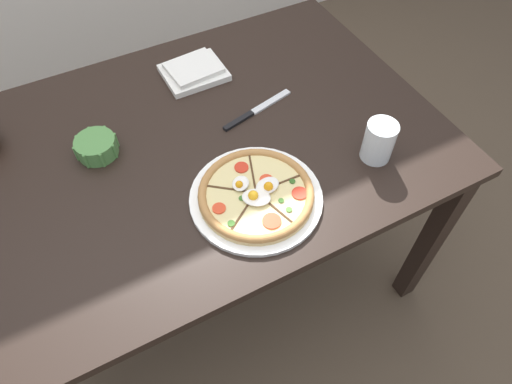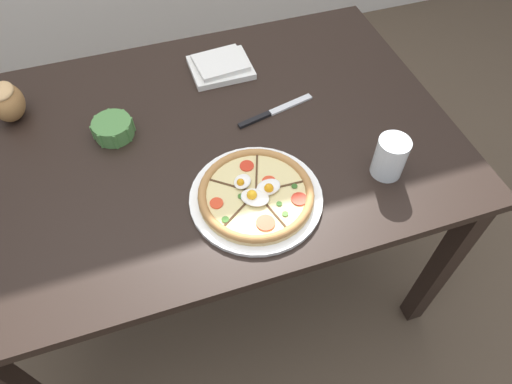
{
  "view_description": "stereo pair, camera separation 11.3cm",
  "coord_description": "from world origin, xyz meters",
  "px_view_note": "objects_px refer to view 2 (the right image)",
  "views": [
    {
      "loc": [
        -0.26,
        -0.86,
        1.71
      ],
      "look_at": [
        0.06,
        -0.26,
        0.81
      ],
      "focal_mm": 32.0,
      "sensor_mm": 36.0,
      "label": 1
    },
    {
      "loc": [
        -0.15,
        -0.9,
        1.71
      ],
      "look_at": [
        0.06,
        -0.26,
        0.81
      ],
      "focal_mm": 32.0,
      "sensor_mm": 36.0,
      "label": 2
    }
  ],
  "objects_px": {
    "pizza": "(256,195)",
    "napkin_folded": "(221,66)",
    "ramekin_bowl": "(113,128)",
    "water_glass": "(390,159)",
    "bread_piece_near": "(7,101)",
    "knife_main": "(275,111)",
    "dining_table": "(210,158)"
  },
  "relations": [
    {
      "from": "pizza",
      "to": "napkin_folded",
      "type": "height_order",
      "value": "pizza"
    },
    {
      "from": "ramekin_bowl",
      "to": "napkin_folded",
      "type": "height_order",
      "value": "ramekin_bowl"
    },
    {
      "from": "napkin_folded",
      "to": "water_glass",
      "type": "relative_size",
      "value": 1.66
    },
    {
      "from": "bread_piece_near",
      "to": "water_glass",
      "type": "height_order",
      "value": "water_glass"
    },
    {
      "from": "pizza",
      "to": "napkin_folded",
      "type": "distance_m",
      "value": 0.53
    },
    {
      "from": "ramekin_bowl",
      "to": "knife_main",
      "type": "xyz_separation_m",
      "value": [
        0.46,
        -0.05,
        -0.02
      ]
    },
    {
      "from": "bread_piece_near",
      "to": "knife_main",
      "type": "distance_m",
      "value": 0.76
    },
    {
      "from": "pizza",
      "to": "water_glass",
      "type": "height_order",
      "value": "water_glass"
    },
    {
      "from": "water_glass",
      "to": "napkin_folded",
      "type": "bearing_deg",
      "value": 118.9
    },
    {
      "from": "ramekin_bowl",
      "to": "knife_main",
      "type": "height_order",
      "value": "ramekin_bowl"
    },
    {
      "from": "dining_table",
      "to": "knife_main",
      "type": "xyz_separation_m",
      "value": [
        0.21,
        0.03,
        0.1
      ]
    },
    {
      "from": "napkin_folded",
      "to": "dining_table",
      "type": "bearing_deg",
      "value": -113.17
    },
    {
      "from": "bread_piece_near",
      "to": "napkin_folded",
      "type": "bearing_deg",
      "value": 1.3
    },
    {
      "from": "dining_table",
      "to": "napkin_folded",
      "type": "height_order",
      "value": "napkin_folded"
    },
    {
      "from": "dining_table",
      "to": "water_glass",
      "type": "xyz_separation_m",
      "value": [
        0.42,
        -0.28,
        0.15
      ]
    },
    {
      "from": "dining_table",
      "to": "napkin_folded",
      "type": "xyz_separation_m",
      "value": [
        0.11,
        0.27,
        0.11
      ]
    },
    {
      "from": "ramekin_bowl",
      "to": "napkin_folded",
      "type": "xyz_separation_m",
      "value": [
        0.36,
        0.18,
        -0.01
      ]
    },
    {
      "from": "bread_piece_near",
      "to": "ramekin_bowl",
      "type": "bearing_deg",
      "value": -32.29
    },
    {
      "from": "knife_main",
      "to": "bread_piece_near",
      "type": "bearing_deg",
      "value": 149.47
    },
    {
      "from": "ramekin_bowl",
      "to": "napkin_folded",
      "type": "bearing_deg",
      "value": 26.92
    },
    {
      "from": "napkin_folded",
      "to": "knife_main",
      "type": "relative_size",
      "value": 0.76
    },
    {
      "from": "dining_table",
      "to": "knife_main",
      "type": "height_order",
      "value": "knife_main"
    },
    {
      "from": "pizza",
      "to": "water_glass",
      "type": "xyz_separation_m",
      "value": [
        0.35,
        -0.02,
        0.03
      ]
    },
    {
      "from": "dining_table",
      "to": "ramekin_bowl",
      "type": "height_order",
      "value": "ramekin_bowl"
    },
    {
      "from": "pizza",
      "to": "bread_piece_near",
      "type": "height_order",
      "value": "bread_piece_near"
    },
    {
      "from": "napkin_folded",
      "to": "water_glass",
      "type": "xyz_separation_m",
      "value": [
        0.3,
        -0.54,
        0.03
      ]
    },
    {
      "from": "ramekin_bowl",
      "to": "knife_main",
      "type": "bearing_deg",
      "value": -6.79
    },
    {
      "from": "dining_table",
      "to": "water_glass",
      "type": "bearing_deg",
      "value": -33.58
    },
    {
      "from": "knife_main",
      "to": "napkin_folded",
      "type": "bearing_deg",
      "value": 98.95
    },
    {
      "from": "knife_main",
      "to": "dining_table",
      "type": "bearing_deg",
      "value": 174.55
    },
    {
      "from": "dining_table",
      "to": "napkin_folded",
      "type": "bearing_deg",
      "value": 66.83
    },
    {
      "from": "pizza",
      "to": "ramekin_bowl",
      "type": "relative_size",
      "value": 2.86
    }
  ]
}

